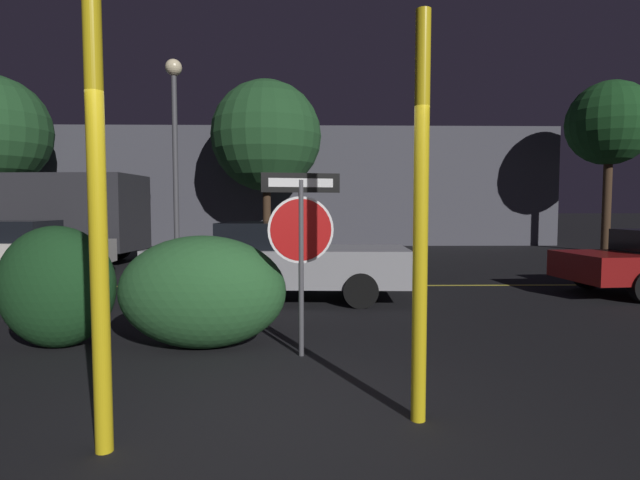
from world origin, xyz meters
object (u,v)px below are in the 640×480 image
Objects in this scene: yellow_pole_left at (98,211)px; street_lamp at (175,124)px; hedge_bush_1 at (57,287)px; yellow_pole_right at (421,220)px; hedge_bush_2 at (203,292)px; stop_sign at (301,228)px; passing_car_2 at (279,260)px; tree_0 at (266,136)px; passing_car_1 at (5,249)px; delivery_truck at (44,214)px; tree_1 at (610,124)px.

street_lamp reaches higher than yellow_pole_left.
yellow_pole_left is 2.27× the size of hedge_bush_1.
hedge_bush_2 is at bearing 135.43° from yellow_pole_right.
yellow_pole_left reaches higher than hedge_bush_2.
street_lamp is at bearing 102.42° from yellow_pole_left.
passing_car_2 is (-0.48, 3.61, -0.75)m from stop_sign.
tree_0 is (2.35, 4.67, 0.28)m from street_lamp.
hedge_bush_1 reaches higher than passing_car_1.
hedge_bush_2 is (-1.20, 0.37, -0.79)m from stop_sign.
delivery_truck is 20.17m from tree_1.
tree_0 is (-2.58, 16.06, 2.89)m from yellow_pole_right.
tree_1 reaches higher than delivery_truck.
passing_car_2 is at bearing 51.80° from hedge_bush_1.
stop_sign is at bearing 10.07° from passing_car_2.
hedge_bush_2 is 0.41× the size of passing_car_1.
tree_0 is at bearing 90.89° from yellow_pole_left.
tree_0 is (5.75, 7.67, 3.81)m from passing_car_1.
tree_0 reaches higher than tree_1.
stop_sign is 0.32× the size of tree_1.
tree_0 is at bearing -171.36° from passing_car_2.
yellow_pole_right is 2.16× the size of hedge_bush_1.
passing_car_2 is (-1.45, 5.39, -0.89)m from yellow_pole_right.
passing_car_1 is (-4.37, 6.20, -0.05)m from hedge_bush_1.
tree_0 is at bearing 84.31° from hedge_bush_1.
delivery_truck is (-9.02, 11.56, -0.10)m from yellow_pole_right.
street_lamp is 0.92× the size of tree_0.
delivery_truck is 0.85× the size of tree_0.
hedge_bush_1 is 19.83m from tree_1.
stop_sign is 1.04× the size of hedge_bush_2.
passing_car_1 is at bearing -163.44° from delivery_truck.
hedge_bush_2 is 0.42× the size of passing_car_2.
stop_sign reaches higher than passing_car_1.
stop_sign is 3.10m from hedge_bush_1.
yellow_pole_left is at bearing -93.23° from hedge_bush_2.
stop_sign is 0.65× the size of yellow_pole_right.
tree_1 is at bearing 50.31° from yellow_pole_left.
street_lamp is 15.93m from tree_1.
hedge_bush_1 is 0.22× the size of tree_0.
yellow_pole_left is 0.52× the size of tree_1.
yellow_pole_right is 0.50× the size of tree_1.
hedge_bush_2 is 3.33m from passing_car_2.
hedge_bush_1 is at bearing -146.75° from passing_car_1.
tree_1 is at bearing 45.41° from hedge_bush_2.
hedge_bush_2 is 8.77m from passing_car_1.
street_lamp is (4.09, -0.17, 2.70)m from delivery_truck.
yellow_pole_right is at bearing -66.59° from street_lamp.
yellow_pole_left is 0.51× the size of tree_0.
stop_sign is at bearing -130.95° from tree_1.
yellow_pole_left is 0.70× the size of passing_car_2.
passing_car_2 is (6.88, -3.00, 0.03)m from passing_car_1.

